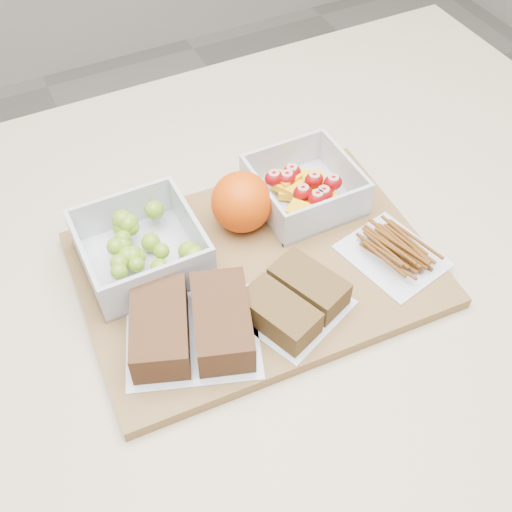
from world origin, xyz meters
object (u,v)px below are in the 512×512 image
object	(u,v)px
sandwich_bag_center	(294,300)
pretzel_bag	(394,249)
sandwich_bag_left	(191,325)
orange	(242,202)
cutting_board	(256,269)
grape_container	(142,247)
fruit_container	(304,189)

from	to	relation	value
sandwich_bag_center	pretzel_bag	xyz separation A→B (m)	(0.15, 0.02, -0.00)
sandwich_bag_left	orange	bearing A→B (deg)	46.65
cutting_board	sandwich_bag_left	size ratio (longest dim) A/B	2.32
cutting_board	grape_container	xyz separation A→B (m)	(-0.12, 0.07, 0.03)
fruit_container	sandwich_bag_left	size ratio (longest dim) A/B	0.70
fruit_container	pretzel_bag	xyz separation A→B (m)	(0.05, -0.14, -0.01)
fruit_container	sandwich_bag_center	world-z (taller)	fruit_container
grape_container	fruit_container	distance (m)	0.23
cutting_board	sandwich_bag_left	xyz separation A→B (m)	(-0.11, -0.06, 0.03)
fruit_container	sandwich_bag_left	world-z (taller)	fruit_container
cutting_board	fruit_container	distance (m)	0.13
cutting_board	sandwich_bag_left	world-z (taller)	sandwich_bag_left
cutting_board	sandwich_bag_center	xyz separation A→B (m)	(0.01, -0.08, 0.03)
grape_container	pretzel_bag	bearing A→B (deg)	-25.31
grape_container	sandwich_bag_center	distance (m)	0.20
orange	pretzel_bag	bearing A→B (deg)	-43.23
cutting_board	orange	distance (m)	0.09
pretzel_bag	fruit_container	bearing A→B (deg)	110.38
grape_container	cutting_board	bearing A→B (deg)	-29.62
orange	cutting_board	bearing A→B (deg)	-102.05
grape_container	pretzel_bag	world-z (taller)	grape_container
fruit_container	orange	size ratio (longest dim) A/B	1.64
orange	sandwich_bag_left	world-z (taller)	orange
fruit_container	pretzel_bag	size ratio (longest dim) A/B	0.94
sandwich_bag_left	pretzel_bag	bearing A→B (deg)	-0.25
pretzel_bag	orange	bearing A→B (deg)	136.77
orange	sandwich_bag_center	bearing A→B (deg)	-92.43
sandwich_bag_left	pretzel_bag	size ratio (longest dim) A/B	1.34
sandwich_bag_left	pretzel_bag	world-z (taller)	sandwich_bag_left
cutting_board	orange	world-z (taller)	orange
sandwich_bag_left	sandwich_bag_center	world-z (taller)	sandwich_bag_left
sandwich_bag_left	sandwich_bag_center	distance (m)	0.12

